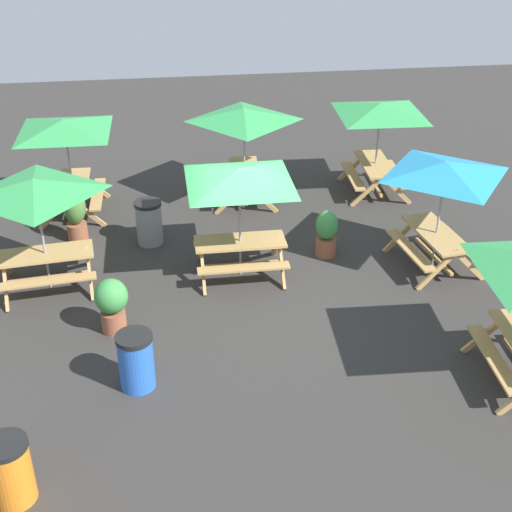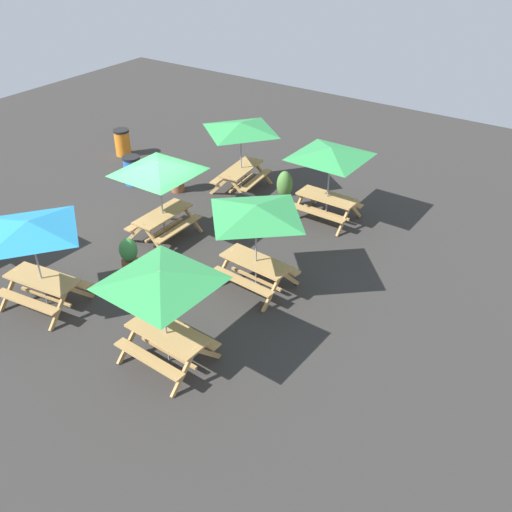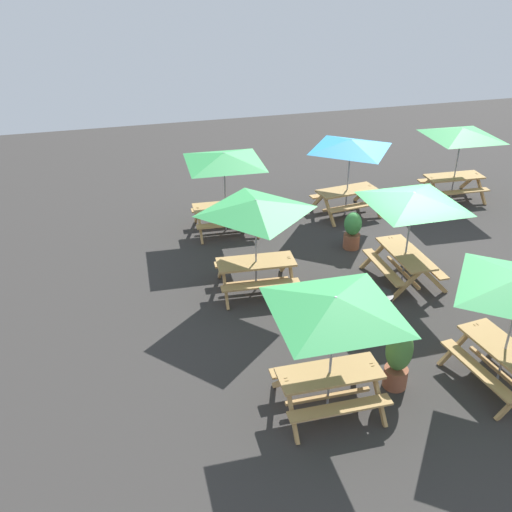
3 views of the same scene
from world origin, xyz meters
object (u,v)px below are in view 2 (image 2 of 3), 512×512
Objects in this scene: picnic_table_2 at (256,217)px; picnic_table_4 at (161,285)px; potted_plant_0 at (129,256)px; trash_bin_gray at (246,212)px; potted_plant_1 at (177,175)px; picnic_table_3 at (30,233)px; picnic_table_1 at (159,173)px; picnic_table_0 at (241,132)px; potted_plant_2 at (284,190)px; picnic_table_6 at (330,158)px; trash_bin_blue at (132,170)px; trash_bin_orange at (122,142)px.

picnic_table_2 and picnic_table_4 have the same top height.
picnic_table_4 is at bearing 147.62° from potted_plant_0.
picnic_table_4 reaches higher than trash_bin_gray.
picnic_table_2 is at bearing 150.06° from potted_plant_1.
picnic_table_3 and picnic_table_4 have the same top height.
picnic_table_1 is 2.44m from potted_plant_0.
picnic_table_0 is 7.75m from picnic_table_3.
potted_plant_0 is 0.81× the size of potted_plant_2.
picnic_table_0 and picnic_table_6 have the same top height.
trash_bin_blue is at bearing -16.76° from picnic_table_2.
trash_bin_gray is at bearing 77.60° from potted_plant_2.
potted_plant_2 is (1.60, -7.16, -1.32)m from picnic_table_4.
picnic_table_0 is at bearing -51.36° from trash_bin_gray.
picnic_table_3 is at bearing 46.65° from picnic_table_2.
potted_plant_0 is 0.99× the size of potted_plant_1.
picnic_table_1 is 4.10m from trash_bin_blue.
potted_plant_0 is (-0.52, 1.88, -1.46)m from picnic_table_1.
picnic_table_2 reaches higher than potted_plant_2.
potted_plant_1 is 0.82× the size of potted_plant_2.
picnic_table_4 is 8.24m from potted_plant_1.
potted_plant_2 is (-5.17, -1.34, 0.17)m from trash_bin_blue.
picnic_table_1 is 2.75× the size of potted_plant_0.
picnic_table_2 is at bearing 93.96° from picnic_table_6.
picnic_table_3 is 0.83× the size of picnic_table_4.
picnic_table_1 is at bearing 48.46° from trash_bin_gray.
trash_bin_gray is (-1.80, -5.78, -1.49)m from picnic_table_3.
picnic_table_1 is 3.58m from picnic_table_2.
picnic_table_6 is 6.90m from trash_bin_blue.
trash_bin_gray is (-4.83, 0.23, 0.00)m from trash_bin_blue.
trash_bin_gray is (1.74, 1.74, -1.49)m from picnic_table_6.
picnic_table_0 is at bearing -46.72° from picnic_table_2.
picnic_table_4 is at bearing 109.20° from trash_bin_gray.
picnic_table_3 is at bearing -3.15° from picnic_table_1.
picnic_table_6 is 2.72× the size of potted_plant_1.
picnic_table_6 is at bearing -167.07° from trash_bin_blue.
trash_bin_blue is (6.77, -5.82, -1.49)m from picnic_table_4.
potted_plant_1 reaches higher than trash_bin_gray.
picnic_table_2 reaches higher than potted_plant_0.
picnic_table_2 is 2.27× the size of potted_plant_0.
potted_plant_1 is at bearing -85.00° from picnic_table_3.
trash_bin_orange is at bearing -43.27° from potted_plant_0.
picnic_table_4 is at bearing 140.07° from trash_bin_orange.
trash_bin_orange is (2.09, -1.59, 0.00)m from trash_bin_blue.
picnic_table_1 is at bearing -6.82° from picnic_table_0.
picnic_table_1 and picnic_table_4 have the same top height.
picnic_table_2 is at bearing -144.82° from picnic_table_3.
potted_plant_1 is (2.16, -4.34, 0.05)m from potted_plant_0.
potted_plant_2 reaches higher than potted_plant_0.
picnic_table_6 is 2.89× the size of trash_bin_orange.
trash_bin_gray is at bearing 138.22° from picnic_table_1.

